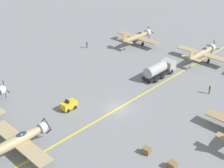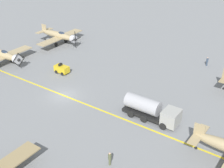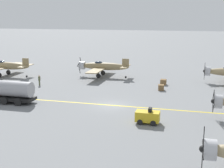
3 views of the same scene
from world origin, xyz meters
The scene contains 8 objects.
ground_plane centered at (0.00, 0.00, 0.00)m, with size 400.00×400.00×0.00m, color slate.
taxiway_stripe centered at (0.00, 0.00, 0.00)m, with size 0.30×160.00×0.01m, color yellow.
airplane_near_left centered at (-15.86, -15.78, 2.01)m, with size 12.00×9.98×3.80m.
airplane_near_center centered at (-2.16, -17.17, 2.01)m, with size 12.00×9.98×3.65m.
fuel_tanker centered at (-2.17, 14.18, 1.51)m, with size 2.67×8.00×2.98m.
tow_tractor centered at (-5.71, -5.69, 0.79)m, with size 1.57×2.60×1.79m.
ground_crew_walking centered at (-23.43, 14.32, 0.93)m, with size 0.37×0.37×1.70m.
ground_crew_inspecting centered at (8.37, 14.75, 0.95)m, with size 0.38×0.38×1.73m.
Camera 2 is at (29.91, 30.15, 24.60)m, focal length 50.00 mm.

